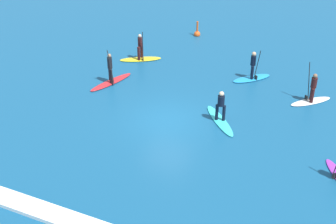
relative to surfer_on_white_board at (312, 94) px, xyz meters
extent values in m
plane|color=navy|center=(-6.51, -5.01, -0.51)|extent=(120.00, 120.00, 0.00)
ellipsoid|color=white|center=(0.01, 0.00, -0.47)|extent=(2.26, 2.24, 0.08)
cylinder|color=#381414|center=(-0.03, 0.15, 0.00)|extent=(0.27, 0.27, 0.86)
cylinder|color=#381414|center=(0.05, -0.16, 0.00)|extent=(0.27, 0.27, 0.86)
cylinder|color=#381414|center=(0.01, 0.00, 0.72)|extent=(0.46, 0.46, 0.59)
sphere|color=brown|center=(0.01, 0.00, 1.13)|extent=(0.34, 0.34, 0.24)
cylinder|color=black|center=(-0.28, 0.08, 0.69)|extent=(0.34, 0.35, 2.20)
cube|color=black|center=(-0.28, 0.08, -0.37)|extent=(0.18, 0.18, 0.32)
ellipsoid|color=red|center=(-11.35, -2.60, -0.45)|extent=(1.57, 3.17, 0.11)
cylinder|color=black|center=(-11.47, -2.45, 0.04)|extent=(0.22, 0.22, 0.87)
cylinder|color=black|center=(-11.22, -2.74, 0.04)|extent=(0.22, 0.22, 0.87)
cylinder|color=black|center=(-11.35, -2.60, 0.82)|extent=(0.36, 0.36, 0.70)
sphere|color=#A37556|center=(-11.35, -2.60, 1.28)|extent=(0.28, 0.28, 0.22)
cylinder|color=black|center=(-11.17, -2.81, 0.65)|extent=(0.46, 0.19, 2.06)
cube|color=black|center=(-11.17, -2.81, -0.34)|extent=(0.21, 0.12, 0.32)
ellipsoid|color=#33C6CC|center=(-3.98, -4.00, -0.46)|extent=(2.55, 2.76, 0.10)
cylinder|color=black|center=(-3.80, -3.97, 0.03)|extent=(0.24, 0.24, 0.87)
cylinder|color=black|center=(-4.16, -4.04, 0.03)|extent=(0.24, 0.24, 0.87)
cylinder|color=black|center=(-3.98, -4.00, 0.74)|extent=(0.50, 0.50, 0.56)
sphere|color=beige|center=(-3.98, -4.00, 1.15)|extent=(0.35, 0.35, 0.25)
cube|color=black|center=(2.17, -6.39, -0.36)|extent=(0.20, 0.16, 0.32)
ellipsoid|color=yellow|center=(-11.21, 1.02, -0.46)|extent=(2.69, 2.02, 0.09)
cylinder|color=#381414|center=(-11.20, 0.80, 0.03)|extent=(0.26, 0.26, 0.89)
cylinder|color=#381414|center=(-11.21, 1.23, 0.03)|extent=(0.26, 0.26, 0.89)
cylinder|color=#381414|center=(-11.21, 1.02, 0.77)|extent=(0.39, 0.39, 0.59)
sphere|color=beige|center=(-11.21, 1.02, 1.18)|extent=(0.29, 0.29, 0.21)
cylinder|color=black|center=(-10.95, 0.89, 0.59)|extent=(0.23, 0.34, 1.99)
cube|color=black|center=(-10.95, 0.89, -0.35)|extent=(0.16, 0.20, 0.32)
ellipsoid|color=#1E8CD1|center=(-3.78, 1.35, -0.45)|extent=(2.28, 2.34, 0.11)
cylinder|color=black|center=(-3.73, 1.17, 0.02)|extent=(0.24, 0.24, 0.84)
cylinder|color=black|center=(-3.83, 1.52, 0.02)|extent=(0.24, 0.24, 0.84)
cylinder|color=black|center=(-3.78, 1.35, 0.74)|extent=(0.44, 0.44, 0.60)
sphere|color=tan|center=(-3.78, 1.35, 1.17)|extent=(0.36, 0.36, 0.25)
cylinder|color=black|center=(-3.49, 1.28, 0.58)|extent=(0.34, 0.32, 1.92)
cube|color=black|center=(-3.49, 1.28, -0.34)|extent=(0.19, 0.18, 0.32)
sphere|color=#E55119|center=(-9.31, 6.40, -0.39)|extent=(0.47, 0.47, 0.47)
cylinder|color=#E55119|center=(-9.31, 6.40, 0.04)|extent=(0.13, 0.13, 1.09)
cube|color=white|center=(-6.51, -13.42, -0.42)|extent=(21.60, 0.90, 0.18)
camera|label=1|loc=(2.22, -24.40, 12.99)|focal=51.18mm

